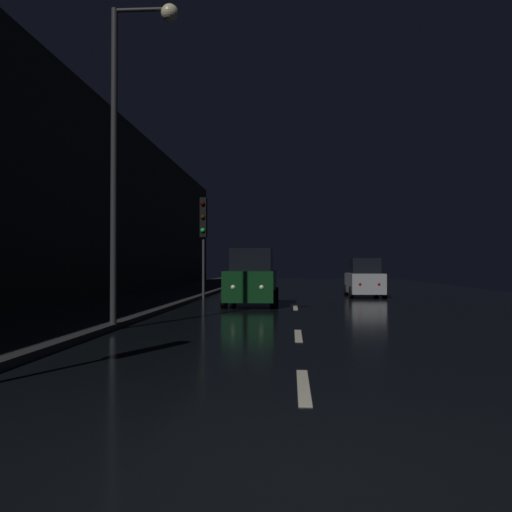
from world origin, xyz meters
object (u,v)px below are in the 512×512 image
car_approaching_headlights (252,279)px  traffic_light_far_left (203,225)px  car_parked_right_far (364,279)px  streetlamp_overhead (131,118)px

car_approaching_headlights → traffic_light_far_left: bearing=-148.3°
car_parked_right_far → streetlamp_overhead: bearing=153.0°
traffic_light_far_left → car_parked_right_far: size_ratio=1.25×
car_parked_right_far → traffic_light_far_left: bearing=105.1°
streetlamp_overhead → traffic_light_far_left: bearing=91.0°
car_approaching_headlights → car_parked_right_far: (5.31, 6.40, -0.14)m
car_parked_right_far → car_approaching_headlights: bearing=140.3°
streetlamp_overhead → car_parked_right_far: (7.71, 15.11, -4.38)m
streetlamp_overhead → car_approaching_headlights: 9.99m
traffic_light_far_left → car_parked_right_far: 8.63m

